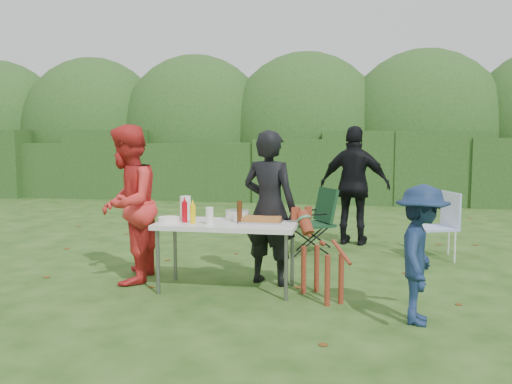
% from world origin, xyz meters
% --- Properties ---
extents(ground, '(80.00, 80.00, 0.00)m').
position_xyz_m(ground, '(0.00, 0.00, 0.00)').
color(ground, '#1E4211').
extents(hedge_row, '(22.00, 1.40, 1.70)m').
position_xyz_m(hedge_row, '(0.00, 8.00, 0.85)').
color(hedge_row, '#23471C').
rests_on(hedge_row, ground).
extents(shrub_backdrop, '(20.00, 2.60, 3.20)m').
position_xyz_m(shrub_backdrop, '(0.00, 9.60, 1.60)').
color(shrub_backdrop, '#3D6628').
rests_on(shrub_backdrop, ground).
extents(folding_table, '(1.50, 0.70, 0.74)m').
position_xyz_m(folding_table, '(0.03, -0.07, 0.69)').
color(folding_table, silver).
rests_on(folding_table, ground).
extents(person_cook, '(0.73, 0.58, 1.73)m').
position_xyz_m(person_cook, '(0.44, 0.27, 0.87)').
color(person_cook, black).
rests_on(person_cook, ground).
extents(person_red_jacket, '(0.78, 0.95, 1.79)m').
position_xyz_m(person_red_jacket, '(-1.15, 0.05, 0.90)').
color(person_red_jacket, red).
rests_on(person_red_jacket, ground).
extents(person_black_puffy, '(1.13, 0.63, 1.82)m').
position_xyz_m(person_black_puffy, '(1.38, 2.69, 0.91)').
color(person_black_puffy, black).
rests_on(person_black_puffy, ground).
extents(child, '(0.59, 0.87, 1.25)m').
position_xyz_m(child, '(1.97, -0.78, 0.62)').
color(child, '#15274A').
rests_on(child, ground).
extents(dog, '(0.84, 0.97, 0.88)m').
position_xyz_m(dog, '(1.06, -0.21, 0.44)').
color(dog, maroon).
rests_on(dog, ground).
extents(camping_chair, '(0.81, 0.81, 0.93)m').
position_xyz_m(camping_chair, '(0.80, 1.95, 0.47)').
color(camping_chair, '#143A1F').
rests_on(camping_chair, ground).
extents(lawn_chair, '(0.70, 0.70, 0.91)m').
position_xyz_m(lawn_chair, '(2.46, 1.93, 0.46)').
color(lawn_chair, '#4977D8').
rests_on(lawn_chair, ground).
extents(food_tray, '(0.45, 0.30, 0.02)m').
position_xyz_m(food_tray, '(0.40, 0.00, 0.75)').
color(food_tray, '#B7B7BA').
rests_on(food_tray, folding_table).
extents(focaccia_bread, '(0.40, 0.26, 0.04)m').
position_xyz_m(focaccia_bread, '(0.40, 0.00, 0.78)').
color(focaccia_bread, '#B26C2F').
rests_on(focaccia_bread, food_tray).
extents(mustard_bottle, '(0.06, 0.06, 0.20)m').
position_xyz_m(mustard_bottle, '(-0.31, -0.19, 0.84)').
color(mustard_bottle, yellow).
rests_on(mustard_bottle, folding_table).
extents(ketchup_bottle, '(0.06, 0.06, 0.22)m').
position_xyz_m(ketchup_bottle, '(-0.42, -0.13, 0.85)').
color(ketchup_bottle, '#B80512').
rests_on(ketchup_bottle, folding_table).
extents(beer_bottle, '(0.06, 0.06, 0.24)m').
position_xyz_m(beer_bottle, '(0.18, -0.10, 0.86)').
color(beer_bottle, '#47230F').
rests_on(beer_bottle, folding_table).
extents(paper_towel_roll, '(0.12, 0.12, 0.26)m').
position_xyz_m(paper_towel_roll, '(-0.47, 0.05, 0.87)').
color(paper_towel_roll, white).
rests_on(paper_towel_roll, folding_table).
extents(cup_stack, '(0.08, 0.08, 0.18)m').
position_xyz_m(cup_stack, '(-0.12, -0.22, 0.83)').
color(cup_stack, white).
rests_on(cup_stack, folding_table).
extents(pasta_bowl, '(0.26, 0.26, 0.10)m').
position_xyz_m(pasta_bowl, '(0.09, 0.18, 0.79)').
color(pasta_bowl, silver).
rests_on(pasta_bowl, folding_table).
extents(plate_stack, '(0.24, 0.24, 0.05)m').
position_xyz_m(plate_stack, '(-0.60, -0.13, 0.77)').
color(plate_stack, white).
rests_on(plate_stack, folding_table).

